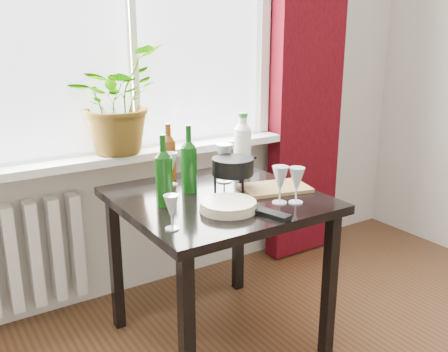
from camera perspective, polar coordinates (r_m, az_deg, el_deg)
windowsill at (r=2.69m, az=-9.40°, el=2.58°), size 1.72×0.20×0.04m
curtain at (r=3.20m, az=9.62°, el=13.32°), size 0.50×0.12×2.56m
radiator at (r=2.67m, az=-24.25°, el=-8.90°), size 0.80×0.10×0.55m
table at (r=2.27m, az=-0.75°, el=-4.46°), size 0.85×0.85×0.74m
potted_plant at (r=2.60m, az=-12.32°, el=8.50°), size 0.64×0.64×0.54m
wine_bottle_left at (r=2.09m, az=-6.91°, el=0.68°), size 0.08×0.08×0.31m
wine_bottle_right at (r=2.26m, az=-4.03°, el=2.00°), size 0.09×0.09×0.31m
bottle_amber at (r=2.46m, az=-6.34°, el=2.84°), size 0.09×0.09×0.29m
cleaning_bottle at (r=2.60m, az=2.13°, el=3.98°), size 0.11×0.11×0.32m
wineglass_front_right at (r=2.13m, az=6.42°, el=-0.98°), size 0.08×0.08×0.17m
wineglass_far_right at (r=2.14m, az=8.28°, el=-1.02°), size 0.07×0.07×0.16m
wineglass_back_center at (r=2.42m, az=0.02°, el=1.56°), size 0.09×0.09×0.19m
wineglass_back_left at (r=2.38m, az=-6.14°, el=0.84°), size 0.08×0.08×0.16m
wineglass_front_left at (r=1.86m, az=-6.02°, el=-4.13°), size 0.07×0.07×0.14m
plate_stack at (r=2.06m, az=0.49°, el=-3.41°), size 0.27×0.27×0.04m
fondue_pot at (r=2.31m, az=1.01°, el=0.25°), size 0.28×0.27×0.15m
tv_remote at (r=2.01m, az=5.21°, el=-4.28°), size 0.10×0.19×0.02m
cutting_board at (r=2.33m, az=5.83°, el=-1.38°), size 0.35×0.26×0.02m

